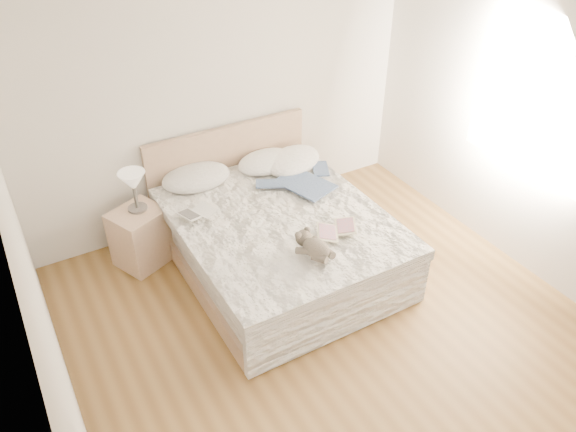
% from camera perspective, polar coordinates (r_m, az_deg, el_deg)
% --- Properties ---
extents(floor, '(4.00, 4.50, 0.00)m').
position_cam_1_polar(floor, '(4.62, 6.19, -13.06)').
color(floor, brown).
rests_on(floor, ground).
extents(wall_back, '(4.00, 0.02, 2.70)m').
position_cam_1_polar(wall_back, '(5.46, -6.86, 12.51)').
color(wall_back, silver).
rests_on(wall_back, ground).
extents(wall_left, '(0.02, 4.50, 2.70)m').
position_cam_1_polar(wall_left, '(3.18, -23.45, -9.28)').
color(wall_left, silver).
rests_on(wall_left, ground).
extents(wall_right, '(0.02, 4.50, 2.70)m').
position_cam_1_polar(wall_right, '(5.07, 26.19, 7.19)').
color(wall_right, silver).
rests_on(wall_right, ground).
extents(window, '(0.02, 1.30, 1.10)m').
position_cam_1_polar(window, '(5.17, 23.83, 9.60)').
color(window, white).
rests_on(window, wall_right).
extents(bed, '(1.72, 2.14, 1.00)m').
position_cam_1_polar(bed, '(5.15, -1.22, -2.21)').
color(bed, tan).
rests_on(bed, floor).
extents(nightstand, '(0.57, 0.55, 0.56)m').
position_cam_1_polar(nightstand, '(5.37, -14.73, -2.08)').
color(nightstand, tan).
rests_on(nightstand, floor).
extents(table_lamp, '(0.29, 0.29, 0.38)m').
position_cam_1_polar(table_lamp, '(5.11, -15.47, 3.23)').
color(table_lamp, '#504945').
rests_on(table_lamp, nightstand).
extents(pillow_left, '(0.68, 0.48, 0.20)m').
position_cam_1_polar(pillow_left, '(5.46, -9.30, 3.91)').
color(pillow_left, silver).
rests_on(pillow_left, bed).
extents(pillow_middle, '(0.65, 0.48, 0.18)m').
position_cam_1_polar(pillow_middle, '(5.65, -2.23, 5.54)').
color(pillow_middle, white).
rests_on(pillow_middle, bed).
extents(pillow_right, '(0.79, 0.69, 0.20)m').
position_cam_1_polar(pillow_right, '(5.66, 0.52, 5.63)').
color(pillow_right, white).
rests_on(pillow_right, bed).
extents(blouse, '(0.72, 0.74, 0.02)m').
position_cam_1_polar(blouse, '(5.30, 1.75, 3.27)').
color(blouse, navy).
rests_on(blouse, bed).
extents(photo_book, '(0.35, 0.30, 0.02)m').
position_cam_1_polar(photo_book, '(4.96, -9.22, 0.27)').
color(photo_book, silver).
rests_on(photo_book, bed).
extents(childrens_book, '(0.44, 0.40, 0.02)m').
position_cam_1_polar(childrens_book, '(4.71, 4.94, -1.43)').
color(childrens_book, beige).
rests_on(childrens_book, bed).
extents(teddy_bear, '(0.30, 0.36, 0.17)m').
position_cam_1_polar(teddy_bear, '(4.41, 2.85, -3.90)').
color(teddy_bear, brown).
rests_on(teddy_bear, bed).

